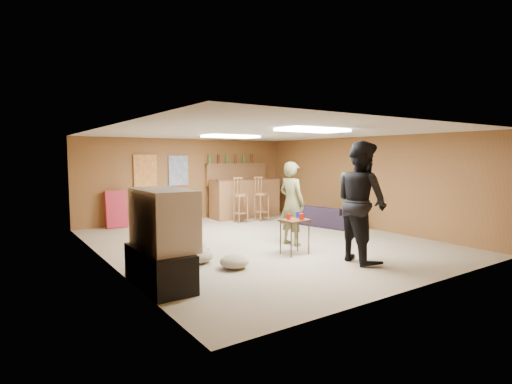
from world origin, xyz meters
TOP-DOWN VIEW (x-y plane):
  - ground at (0.00, 0.00)m, footprint 7.00×7.00m
  - ceiling at (0.00, 0.00)m, footprint 6.00×7.00m
  - wall_back at (0.00, 3.50)m, footprint 6.00×0.02m
  - wall_front at (0.00, -3.50)m, footprint 6.00×0.02m
  - wall_left at (-3.00, 0.00)m, footprint 0.02×7.00m
  - wall_right at (3.00, 0.00)m, footprint 0.02×7.00m
  - tv_stand at (-2.72, -1.50)m, footprint 0.55×1.30m
  - dvd_box at (-2.50, -1.50)m, footprint 0.35×0.50m
  - tv_body at (-2.65, -1.50)m, footprint 0.60×1.10m
  - tv_screen at (-2.34, -1.50)m, footprint 0.02×0.95m
  - bar_counter at (1.50, 2.95)m, footprint 2.00×0.60m
  - bar_lip at (1.50, 2.70)m, footprint 2.10×0.12m
  - bar_shelf at (1.50, 3.40)m, footprint 2.00×0.18m
  - bar_backing at (1.50, 3.42)m, footprint 2.00×0.14m
  - poster_left at (-1.20, 3.46)m, footprint 0.60×0.03m
  - poster_right at (-0.30, 3.46)m, footprint 0.55×0.03m
  - folding_chair_stack at (-2.00, 3.30)m, footprint 0.50×0.26m
  - ceiling_panel_front at (0.00, -1.50)m, footprint 1.20×0.60m
  - ceiling_panel_back at (0.00, 1.20)m, footprint 1.20×0.60m
  - person_olive at (0.32, -0.56)m, footprint 0.47×0.65m
  - person_black at (0.49, -2.15)m, footprint 0.92×1.09m
  - sofa at (2.36, 0.68)m, footprint 1.04×1.82m
  - tray_table at (-0.11, -1.18)m, footprint 0.52×0.43m
  - cup_red_near at (-0.22, -1.14)m, footprint 0.10×0.10m
  - cup_red_far at (-0.05, -1.29)m, footprint 0.10×0.10m
  - cup_blue at (0.05, -1.09)m, footprint 0.09×0.09m
  - bar_stool_left at (0.90, 2.23)m, footprint 0.45×0.45m
  - bar_stool_right at (1.51, 2.16)m, footprint 0.42×0.42m
  - cushion_near_tv at (-1.78, -0.73)m, footprint 0.63×0.63m
  - cushion_mid at (-1.53, -0.19)m, footprint 0.56×0.56m
  - cushion_far at (-1.46, -1.34)m, footprint 0.51×0.51m
  - bottle_row at (1.30, 3.38)m, footprint 1.48×0.08m

SIDE VIEW (x-z plane):
  - ground at x=0.00m, z-range 0.00..0.00m
  - cushion_mid at x=-1.53m, z-range 0.00..0.20m
  - cushion_far at x=-1.46m, z-range 0.00..0.21m
  - cushion_near_tv at x=-1.78m, z-range 0.00..0.23m
  - dvd_box at x=-2.50m, z-range 0.11..0.19m
  - sofa at x=2.36m, z-range 0.00..0.50m
  - tv_stand at x=-2.72m, z-range 0.00..0.50m
  - tray_table at x=-0.11m, z-range 0.00..0.62m
  - folding_chair_stack at x=-2.00m, z-range -0.01..0.91m
  - bar_counter at x=1.50m, z-range 0.00..1.10m
  - bar_stool_left at x=0.90m, z-range 0.00..1.19m
  - bar_stool_right at x=1.51m, z-range 0.00..1.27m
  - cup_red_near at x=-0.22m, z-range 0.62..0.73m
  - cup_red_far at x=-0.05m, z-range 0.62..0.74m
  - cup_blue at x=0.05m, z-range 0.62..0.74m
  - person_olive at x=0.32m, z-range 0.00..1.63m
  - tv_body at x=-2.65m, z-range 0.50..1.30m
  - tv_screen at x=-2.34m, z-range 0.57..1.23m
  - person_black at x=0.49m, z-range 0.00..1.98m
  - wall_back at x=0.00m, z-range 0.00..2.20m
  - wall_front at x=0.00m, z-range 0.00..2.20m
  - wall_left at x=-3.00m, z-range 0.00..2.20m
  - wall_right at x=3.00m, z-range 0.00..2.20m
  - bar_lip at x=1.50m, z-range 1.08..1.12m
  - bar_backing at x=1.50m, z-range 0.90..1.50m
  - poster_left at x=-1.20m, z-range 0.93..1.78m
  - poster_right at x=-0.30m, z-range 0.95..1.75m
  - bar_shelf at x=1.50m, z-range 1.48..1.52m
  - bottle_row at x=1.30m, z-range 1.52..1.78m
  - ceiling_panel_front at x=0.00m, z-range 2.15..2.19m
  - ceiling_panel_back at x=0.00m, z-range 2.15..2.19m
  - ceiling at x=0.00m, z-range 2.19..2.21m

